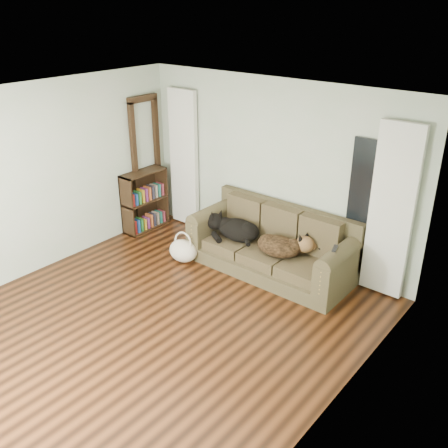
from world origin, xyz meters
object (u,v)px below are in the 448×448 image
Objects in this scene: dog_black_lab at (236,230)px; bookshelf at (145,200)px; tote_bag at (183,251)px; dog_shepherd at (282,246)px; sofa at (270,242)px.

bookshelf reaches higher than dog_black_lab.
bookshelf reaches higher than tote_bag.
tote_bag is at bearing 14.53° from dog_shepherd.
bookshelf is at bearing -171.22° from dog_black_lab.
sofa reaches higher than dog_shepherd.
sofa is at bearing 3.49° from bookshelf.
tote_bag is 1.40m from bookshelf.
tote_bag is (-0.56, -0.53, -0.32)m from dog_black_lab.
bookshelf is at bearing -4.65° from dog_shepherd.
tote_bag is 0.45× the size of bookshelf.
bookshelf is (-1.85, -0.08, 0.02)m from dog_black_lab.
tote_bag is at bearing -18.61° from bookshelf.
sofa reaches higher than tote_bag.
dog_black_lab is at bearing -176.07° from sofa.
dog_shepherd is 1.50m from tote_bag.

